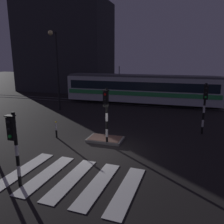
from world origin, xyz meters
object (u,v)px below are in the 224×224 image
object	(u,v)px
traffic_light_kerb_mid_left	(14,139)
street_lamp_trackside_left	(56,62)
traffic_light_median_centre	(106,108)
bollard_island_edge	(56,129)
traffic_light_corner_far_right	(205,101)
tram	(141,89)

from	to	relation	value
traffic_light_kerb_mid_left	street_lamp_trackside_left	xyz separation A→B (m)	(-5.52, 12.68, 2.67)
traffic_light_median_centre	bollard_island_edge	world-z (taller)	traffic_light_median_centre
street_lamp_trackside_left	bollard_island_edge	distance (m)	9.06
street_lamp_trackside_left	traffic_light_median_centre	bearing A→B (deg)	-44.43
traffic_light_corner_far_right	traffic_light_kerb_mid_left	bearing A→B (deg)	-129.25
traffic_light_median_centre	bollard_island_edge	bearing A→B (deg)	175.38
traffic_light_median_centre	tram	world-z (taller)	tram
traffic_light_kerb_mid_left	traffic_light_median_centre	bearing A→B (deg)	70.13
tram	bollard_island_edge	world-z (taller)	tram
traffic_light_kerb_mid_left	tram	bearing A→B (deg)	84.90
traffic_light_corner_far_right	bollard_island_edge	size ratio (longest dim) A/B	3.12
tram	street_lamp_trackside_left	bearing A→B (deg)	-142.31
traffic_light_kerb_mid_left	bollard_island_edge	xyz separation A→B (m)	(-1.60, 5.65, -1.47)
traffic_light_corner_far_right	traffic_light_kerb_mid_left	distance (m)	11.89
traffic_light_median_centre	traffic_light_kerb_mid_left	size ratio (longest dim) A/B	1.10
traffic_light_kerb_mid_left	tram	world-z (taller)	tram
traffic_light_kerb_mid_left	tram	size ratio (longest dim) A/B	0.18
street_lamp_trackside_left	bollard_island_edge	xyz separation A→B (m)	(3.93, -7.03, -4.15)
bollard_island_edge	street_lamp_trackside_left	bearing A→B (deg)	119.18
traffic_light_kerb_mid_left	street_lamp_trackside_left	bearing A→B (deg)	113.53
bollard_island_edge	traffic_light_corner_far_right	bearing A→B (deg)	21.28
traffic_light_median_centre	bollard_island_edge	size ratio (longest dim) A/B	3.06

